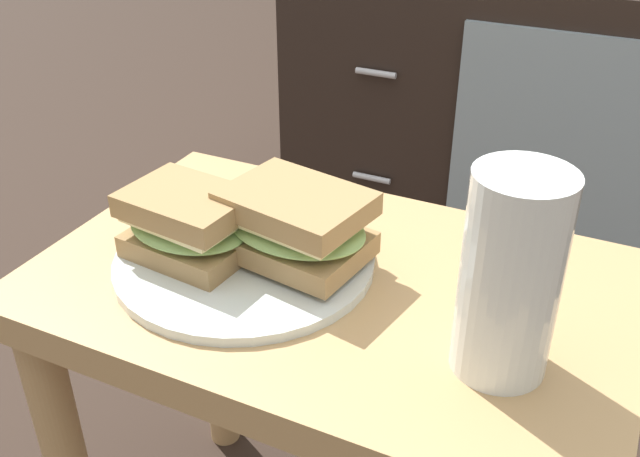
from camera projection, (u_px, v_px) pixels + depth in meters
The scene contains 6 objects.
side_table at pixel (331, 351), 0.73m from camera, with size 0.56×0.36×0.46m.
tv_cabinet at pixel (534, 113), 1.50m from camera, with size 0.96×0.46×0.58m.
plate at pixel (245, 260), 0.70m from camera, with size 0.25×0.25×0.01m, color silver.
sandwich_front at pixel (188, 224), 0.69m from camera, with size 0.13×0.10×0.07m.
sandwich_back at pixel (297, 223), 0.68m from camera, with size 0.15×0.12×0.07m.
beer_glass at pixel (510, 281), 0.54m from camera, with size 0.08×0.08×0.17m.
Camera 1 is at (0.23, -0.51, 0.85)m, focal length 40.70 mm.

